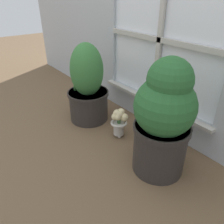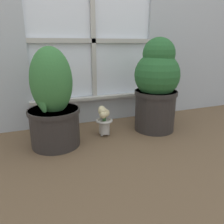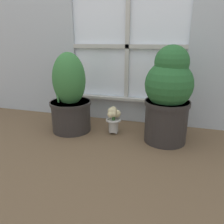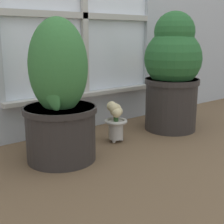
% 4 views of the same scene
% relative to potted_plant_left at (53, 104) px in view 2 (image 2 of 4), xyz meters
% --- Properties ---
extents(ground_plane, '(10.00, 10.00, 0.00)m').
position_rel_potted_plant_left_xyz_m(ground_plane, '(0.40, -0.13, -0.30)').
color(ground_plane, brown).
extents(potted_plant_left, '(0.35, 0.35, 0.67)m').
position_rel_potted_plant_left_xyz_m(potted_plant_left, '(0.00, 0.00, 0.00)').
color(potted_plant_left, '#2D2826').
rests_on(potted_plant_left, ground_plane).
extents(potted_plant_right, '(0.35, 0.35, 0.73)m').
position_rel_potted_plant_left_xyz_m(potted_plant_right, '(0.80, 0.01, 0.07)').
color(potted_plant_right, '#2D2826').
rests_on(potted_plant_right, ground_plane).
extents(flower_vase, '(0.13, 0.13, 0.23)m').
position_rel_potted_plant_left_xyz_m(flower_vase, '(0.37, 0.04, -0.16)').
color(flower_vase, '#BCB7AD').
rests_on(flower_vase, ground_plane).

